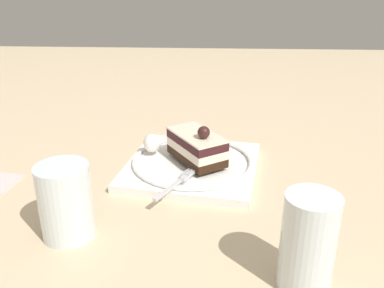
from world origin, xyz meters
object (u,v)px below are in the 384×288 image
(cake_slice, at_px, (197,146))
(drink_glass_far, at_px, (66,204))
(drink_glass_near, at_px, (307,247))
(fork, at_px, (176,183))
(dessert_plate, at_px, (192,165))
(whipped_cream_dollop, at_px, (152,143))

(cake_slice, bearing_deg, drink_glass_far, 51.04)
(drink_glass_near, bearing_deg, drink_glass_far, -14.91)
(drink_glass_near, bearing_deg, fork, -49.24)
(dessert_plate, height_order, drink_glass_far, drink_glass_far)
(whipped_cream_dollop, height_order, fork, whipped_cream_dollop)
(fork, relative_size, drink_glass_far, 0.99)
(cake_slice, bearing_deg, drink_glass_near, 115.43)
(dessert_plate, xyz_separation_m, cake_slice, (-0.01, -0.00, 0.04))
(dessert_plate, distance_m, fork, 0.10)
(whipped_cream_dollop, xyz_separation_m, drink_glass_far, (0.08, 0.23, 0.01))
(whipped_cream_dollop, relative_size, fork, 0.33)
(whipped_cream_dollop, distance_m, fork, 0.14)
(cake_slice, bearing_deg, whipped_cream_dollop, -19.44)
(dessert_plate, height_order, whipped_cream_dollop, whipped_cream_dollop)
(drink_glass_near, distance_m, drink_glass_far, 0.31)
(cake_slice, relative_size, whipped_cream_dollop, 3.76)
(fork, relative_size, drink_glass_near, 0.89)
(dessert_plate, relative_size, cake_slice, 2.03)
(fork, bearing_deg, drink_glass_near, 130.76)
(whipped_cream_dollop, height_order, drink_glass_far, drink_glass_far)
(drink_glass_far, bearing_deg, dessert_plate, -127.66)
(dessert_plate, distance_m, whipped_cream_dollop, 0.09)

